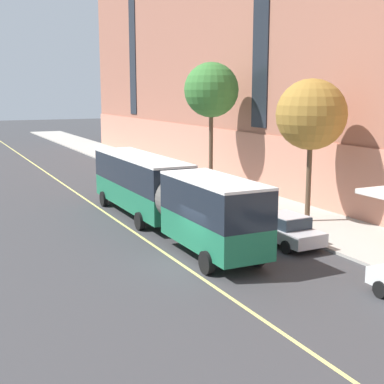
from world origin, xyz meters
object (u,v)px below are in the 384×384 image
at_px(city_bus, 163,191).
at_px(parked_car_black_5, 171,185).
at_px(street_tree_far_uptown, 211,90).
at_px(parked_car_silver_4, 127,169).
at_px(street_tree_mid_block, 311,115).
at_px(parked_car_silver_2, 284,229).

distance_m(city_bus, parked_car_black_5, 9.75).
bearing_deg(street_tree_far_uptown, parked_car_silver_4, 113.46).
relative_size(parked_car_black_5, street_tree_far_uptown, 0.46).
relative_size(city_bus, street_tree_far_uptown, 1.90).
bearing_deg(city_bus, street_tree_mid_block, -16.41).
xyz_separation_m(parked_car_silver_2, parked_car_silver_4, (-0.03, 23.66, -0.00)).
distance_m(parked_car_black_5, street_tree_far_uptown, 7.86).
xyz_separation_m(city_bus, parked_car_black_5, (4.23, 8.68, -1.36)).
height_order(parked_car_black_5, street_tree_mid_block, street_tree_mid_block).
height_order(parked_car_silver_4, street_tree_mid_block, street_tree_mid_block).
bearing_deg(parked_car_silver_2, street_tree_far_uptown, 75.77).
xyz_separation_m(parked_car_silver_2, street_tree_far_uptown, (3.78, 14.89, 6.83)).
xyz_separation_m(street_tree_mid_block, street_tree_far_uptown, (0.00, 11.94, 1.38)).
xyz_separation_m(parked_car_silver_2, parked_car_black_5, (-0.01, 14.00, -0.00)).
height_order(parked_car_silver_4, parked_car_black_5, same).
distance_m(parked_car_silver_4, parked_car_black_5, 9.67).
bearing_deg(street_tree_mid_block, city_bus, 163.59).
xyz_separation_m(parked_car_silver_4, parked_car_black_5, (0.02, -9.67, 0.00)).
xyz_separation_m(city_bus, parked_car_silver_2, (4.25, -5.32, -1.36)).
distance_m(city_bus, street_tree_mid_block, 9.31).
bearing_deg(parked_car_black_5, street_tree_mid_block, -71.06).
xyz_separation_m(parked_car_silver_4, street_tree_far_uptown, (3.81, -8.77, 6.83)).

